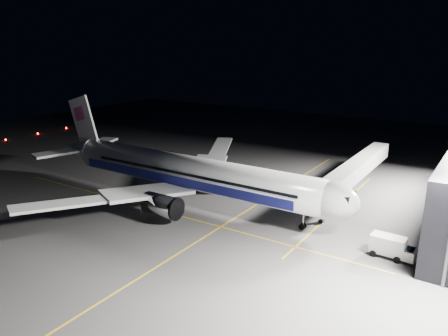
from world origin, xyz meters
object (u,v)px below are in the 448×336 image
(baggage_tug, at_px, (187,179))
(safety_cone_a, at_px, (249,191))
(jet_bridge, at_px, (353,171))
(safety_cone_c, at_px, (194,191))
(airliner, at_px, (186,172))
(service_truck, at_px, (392,247))
(safety_cone_b, at_px, (261,185))

(baggage_tug, distance_m, safety_cone_a, 13.25)
(jet_bridge, distance_m, safety_cone_c, 28.60)
(jet_bridge, height_order, safety_cone_c, jet_bridge)
(baggage_tug, height_order, safety_cone_a, baggage_tug)
(airliner, distance_m, service_truck, 34.80)
(safety_cone_b, bearing_deg, jet_bridge, 14.22)
(service_truck, bearing_deg, baggage_tug, 167.92)
(baggage_tug, relative_size, safety_cone_b, 4.25)
(jet_bridge, distance_m, safety_cone_b, 17.05)
(safety_cone_c, bearing_deg, airliner, -69.91)
(baggage_tug, height_order, safety_cone_b, baggage_tug)
(baggage_tug, xyz_separation_m, safety_cone_c, (4.73, -4.00, -0.44))
(service_truck, xyz_separation_m, baggage_tug, (-40.74, 10.01, -0.79))
(safety_cone_a, distance_m, safety_cone_b, 4.56)
(jet_bridge, height_order, safety_cone_a, jet_bridge)
(jet_bridge, bearing_deg, airliner, -141.96)
(safety_cone_c, bearing_deg, service_truck, -9.48)
(service_truck, xyz_separation_m, safety_cone_b, (-27.47, 16.02, -1.22))
(airliner, xyz_separation_m, baggage_tug, (-6.19, 8.00, -4.44))
(safety_cone_a, height_order, safety_cone_c, safety_cone_a)
(safety_cone_a, bearing_deg, safety_cone_b, 88.75)
(baggage_tug, distance_m, safety_cone_c, 6.21)
(airliner, height_order, safety_cone_b, airliner)
(baggage_tug, xyz_separation_m, safety_cone_b, (13.27, 6.00, -0.43))
(service_truck, xyz_separation_m, safety_cone_c, (-36.01, 6.02, -1.23))
(jet_bridge, distance_m, baggage_tug, 31.19)
(safety_cone_b, distance_m, safety_cone_c, 13.15)
(airliner, bearing_deg, safety_cone_b, 63.19)
(service_truck, height_order, safety_cone_a, service_truck)
(safety_cone_a, bearing_deg, service_truck, -22.57)
(jet_bridge, xyz_separation_m, service_truck, (11.47, -20.07, -3.08))
(safety_cone_a, bearing_deg, baggage_tug, -173.72)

